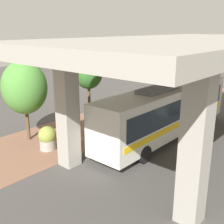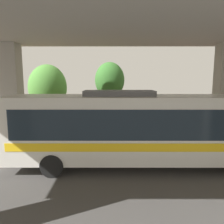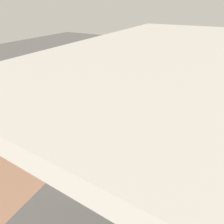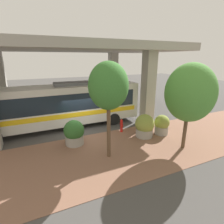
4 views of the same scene
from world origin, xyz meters
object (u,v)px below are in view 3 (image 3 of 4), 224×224
planter_front (60,130)px  street_tree_near (71,69)px  street_tree_far (11,95)px  bus (143,99)px  fire_hydrant (86,130)px  planter_middle (44,141)px  planter_back (106,104)px

planter_front → street_tree_near: 4.89m
planter_front → street_tree_far: size_ratio=0.32×
planter_front → street_tree_far: bearing=-151.3°
bus → fire_hydrant: bus is taller
planter_middle → street_tree_near: 5.95m
planter_front → bus: bearing=51.0°
bus → planter_middle: 7.95m
planter_front → planter_back: planter_front is taller
fire_hydrant → street_tree_near: (-2.80, 2.25, 3.53)m
fire_hydrant → street_tree_far: street_tree_far is taller
planter_middle → street_tree_far: size_ratio=0.28×
fire_hydrant → planter_front: bearing=-140.9°
planter_back → street_tree_far: (-3.28, -6.14, 2.71)m
street_tree_far → fire_hydrant: bearing=32.8°
fire_hydrant → planter_front: (-1.39, -1.13, 0.29)m
bus → planter_front: bearing=-129.0°
fire_hydrant → street_tree_far: size_ratio=0.20×
fire_hydrant → planter_front: 1.81m
street_tree_far → planter_middle: bearing=-2.6°
street_tree_far → planter_back: bearing=61.9°
planter_middle → planter_back: 6.33m
planter_front → planter_middle: 1.42m
street_tree_near → street_tree_far: 4.81m
bus → street_tree_near: bearing=-162.4°
street_tree_near → planter_middle: bearing=-75.3°
bus → planter_back: bearing=-174.5°
bus → street_tree_far: (-6.55, -6.45, 1.55)m
fire_hydrant → street_tree_near: 5.04m
planter_back → fire_hydrant: bearing=-82.4°
street_tree_far → street_tree_near: bearing=78.3°
planter_front → planter_back: (0.90, 4.83, -0.01)m
bus → planter_back: (-3.27, -0.32, -1.17)m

